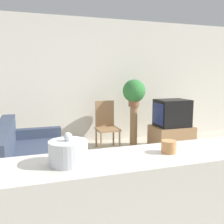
% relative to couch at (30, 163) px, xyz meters
% --- Properties ---
extents(wall_back, '(9.00, 0.06, 2.70)m').
position_rel_couch_xyz_m(wall_back, '(0.85, 1.87, 1.07)').
color(wall_back, silver).
rests_on(wall_back, ground_plane).
extents(couch, '(0.95, 2.01, 0.83)m').
position_rel_couch_xyz_m(couch, '(0.00, 0.00, 0.00)').
color(couch, '#384256').
rests_on(couch, ground_plane).
extents(tv_stand, '(0.79, 0.59, 0.47)m').
position_rel_couch_xyz_m(tv_stand, '(2.74, 0.80, -0.05)').
color(tv_stand, '#9E754C').
rests_on(tv_stand, ground_plane).
extents(television, '(0.64, 0.50, 0.54)m').
position_rel_couch_xyz_m(television, '(2.73, 0.80, 0.46)').
color(television, black).
rests_on(television, tv_stand).
extents(wooden_chair, '(0.44, 0.44, 0.97)m').
position_rel_couch_xyz_m(wooden_chair, '(1.50, 1.30, 0.23)').
color(wooden_chair, '#9E754C').
rests_on(wooden_chair, ground_plane).
extents(plant_stand, '(0.16, 0.16, 0.84)m').
position_rel_couch_xyz_m(plant_stand, '(2.11, 1.28, 0.14)').
color(plant_stand, '#9E754C').
rests_on(plant_stand, ground_plane).
extents(potted_plant, '(0.48, 0.48, 0.56)m').
position_rel_couch_xyz_m(potted_plant, '(2.11, 1.28, 0.87)').
color(potted_plant, '#8E5B3D').
rests_on(potted_plant, plant_stand).
extents(decorative_bowl, '(0.21, 0.21, 0.18)m').
position_rel_couch_xyz_m(decorative_bowl, '(0.22, -2.19, 0.80)').
color(decorative_bowl, silver).
rests_on(decorative_bowl, foreground_counter).
extents(candle_jar, '(0.09, 0.09, 0.08)m').
position_rel_couch_xyz_m(candle_jar, '(0.85, -2.19, 0.78)').
color(candle_jar, '#C6844C').
rests_on(candle_jar, foreground_counter).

